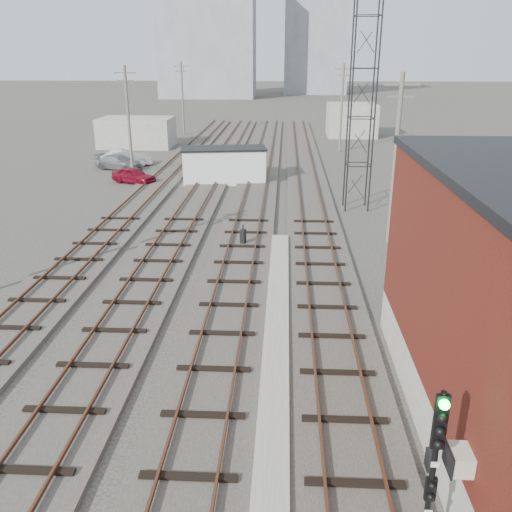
# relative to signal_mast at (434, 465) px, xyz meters

# --- Properties ---
(ground) EXTENTS (320.00, 320.00, 0.00)m
(ground) POSITION_rel_signal_mast_xyz_m (-3.70, 52.30, -2.35)
(ground) COLOR #282621
(ground) RESTS_ON ground
(track_right) EXTENTS (3.20, 90.00, 0.39)m
(track_right) POSITION_rel_signal_mast_xyz_m (-1.20, 31.30, -2.24)
(track_right) COLOR #332D28
(track_right) RESTS_ON ground
(track_mid_right) EXTENTS (3.20, 90.00, 0.39)m
(track_mid_right) POSITION_rel_signal_mast_xyz_m (-5.20, 31.30, -2.24)
(track_mid_right) COLOR #332D28
(track_mid_right) RESTS_ON ground
(track_mid_left) EXTENTS (3.20, 90.00, 0.39)m
(track_mid_left) POSITION_rel_signal_mast_xyz_m (-9.20, 31.30, -2.24)
(track_mid_left) COLOR #332D28
(track_mid_left) RESTS_ON ground
(track_left) EXTENTS (3.20, 90.00, 0.39)m
(track_left) POSITION_rel_signal_mast_xyz_m (-13.20, 31.30, -2.24)
(track_left) COLOR #332D28
(track_left) RESTS_ON ground
(platform_curb) EXTENTS (0.90, 28.00, 0.26)m
(platform_curb) POSITION_rel_signal_mast_xyz_m (-3.20, 6.30, -2.22)
(platform_curb) COLOR gray
(platform_curb) RESTS_ON ground
(lattice_tower) EXTENTS (1.60, 1.60, 15.00)m
(lattice_tower) POSITION_rel_signal_mast_xyz_m (1.80, 27.30, 5.15)
(lattice_tower) COLOR black
(lattice_tower) RESTS_ON ground
(utility_pole_left_b) EXTENTS (1.80, 0.24, 9.00)m
(utility_pole_left_b) POSITION_rel_signal_mast_xyz_m (-16.20, 37.30, 2.45)
(utility_pole_left_b) COLOR #595147
(utility_pole_left_b) RESTS_ON ground
(utility_pole_left_c) EXTENTS (1.80, 0.24, 9.00)m
(utility_pole_left_c) POSITION_rel_signal_mast_xyz_m (-16.20, 62.30, 2.45)
(utility_pole_left_c) COLOR #595147
(utility_pole_left_c) RESTS_ON ground
(utility_pole_right_a) EXTENTS (1.80, 0.24, 9.00)m
(utility_pole_right_a) POSITION_rel_signal_mast_xyz_m (2.80, 20.30, 2.45)
(utility_pole_right_a) COLOR #595147
(utility_pole_right_a) RESTS_ON ground
(utility_pole_right_b) EXTENTS (1.80, 0.24, 9.00)m
(utility_pole_right_b) POSITION_rel_signal_mast_xyz_m (2.80, 50.30, 2.45)
(utility_pole_right_b) COLOR #595147
(utility_pole_right_b) RESTS_ON ground
(apartment_left) EXTENTS (22.00, 14.00, 30.00)m
(apartment_left) POSITION_rel_signal_mast_xyz_m (-21.70, 127.30, 12.65)
(apartment_left) COLOR gray
(apartment_left) RESTS_ON ground
(apartment_right) EXTENTS (16.00, 12.00, 26.00)m
(apartment_right) POSITION_rel_signal_mast_xyz_m (4.30, 142.30, 10.65)
(apartment_right) COLOR gray
(apartment_right) RESTS_ON ground
(shed_left) EXTENTS (8.00, 5.00, 3.20)m
(shed_left) POSITION_rel_signal_mast_xyz_m (-19.70, 52.30, -0.75)
(shed_left) COLOR gray
(shed_left) RESTS_ON ground
(shed_right) EXTENTS (6.00, 6.00, 4.00)m
(shed_right) POSITION_rel_signal_mast_xyz_m (5.30, 62.30, -0.35)
(shed_right) COLOR gray
(shed_right) RESTS_ON ground
(signal_mast) EXTENTS (0.40, 0.41, 4.00)m
(signal_mast) POSITION_rel_signal_mast_xyz_m (0.00, 0.00, 0.00)
(signal_mast) COLOR gray
(signal_mast) RESTS_ON ground
(switch_stand) EXTENTS (0.35, 0.35, 1.16)m
(switch_stand) POSITION_rel_signal_mast_xyz_m (-5.20, 19.13, -1.80)
(switch_stand) COLOR black
(switch_stand) RESTS_ON ground
(site_trailer) EXTENTS (7.11, 3.93, 2.84)m
(site_trailer) POSITION_rel_signal_mast_xyz_m (-7.93, 34.67, -0.91)
(site_trailer) COLOR silver
(site_trailer) RESTS_ON ground
(car_red) EXTENTS (4.04, 2.95, 1.28)m
(car_red) POSITION_rel_signal_mast_xyz_m (-15.21, 34.05, -1.71)
(car_red) COLOR maroon
(car_red) RESTS_ON ground
(car_silver) EXTENTS (4.92, 3.25, 1.53)m
(car_silver) POSITION_rel_signal_mast_xyz_m (-17.78, 40.97, -1.58)
(car_silver) COLOR #9FA0A6
(car_silver) RESTS_ON ground
(car_grey) EXTENTS (4.77, 3.07, 1.29)m
(car_grey) POSITION_rel_signal_mast_xyz_m (-18.08, 39.54, -1.70)
(car_grey) COLOR slate
(car_grey) RESTS_ON ground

